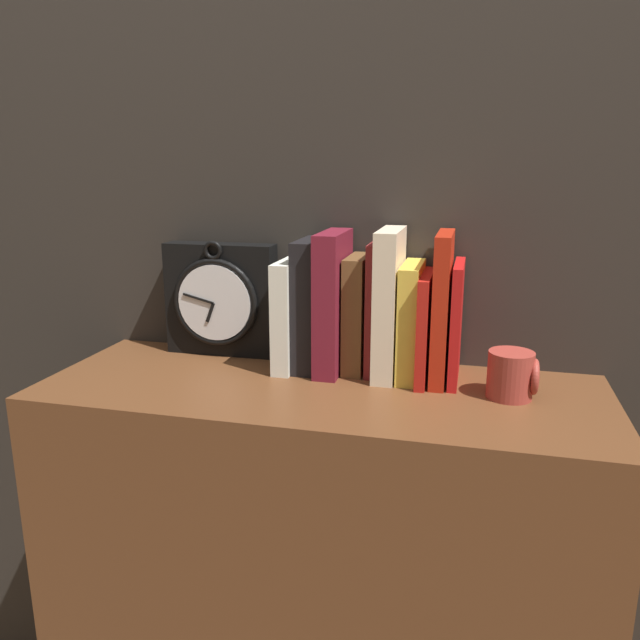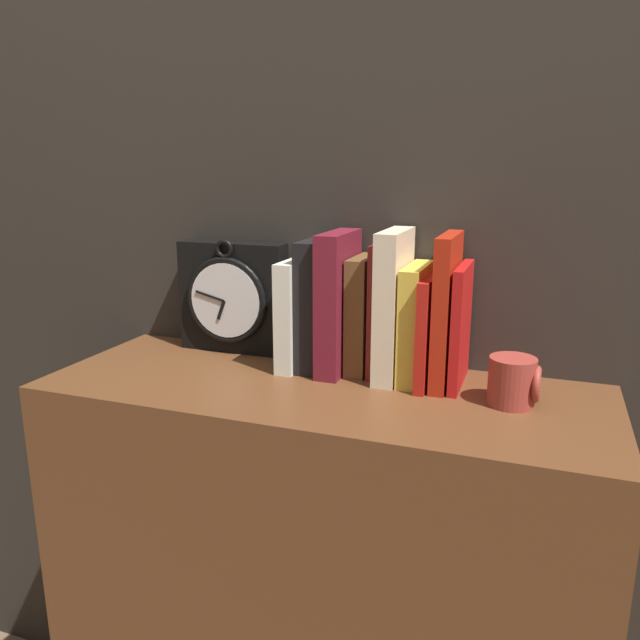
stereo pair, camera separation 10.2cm
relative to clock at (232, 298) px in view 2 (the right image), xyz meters
name	(u,v)px [view 2 (the right image)]	position (x,y,z in m)	size (l,w,h in m)	color
wall_back	(358,163)	(0.23, 0.07, 0.26)	(6.00, 0.05, 2.60)	#2D2823
bookshelf	(320,623)	(0.23, -0.14, -0.58)	(0.95, 0.35, 0.94)	brown
clock	(232,298)	(0.00, 0.00, 0.00)	(0.22, 0.06, 0.23)	black
book_slot0_white	(297,313)	(0.15, -0.04, -0.01)	(0.03, 0.14, 0.20)	white
book_slot1_black	(317,304)	(0.19, -0.04, 0.01)	(0.04, 0.13, 0.23)	black
book_slot2_maroon	(338,303)	(0.23, -0.04, 0.02)	(0.04, 0.15, 0.25)	maroon
book_slot3_brown	(363,315)	(0.28, -0.03, -0.01)	(0.04, 0.12, 0.21)	brown
book_slot4_maroon	(379,309)	(0.31, -0.03, 0.01)	(0.01, 0.12, 0.23)	maroon
book_slot5_cream	(393,305)	(0.33, -0.04, 0.02)	(0.04, 0.15, 0.26)	beige
book_slot6_yellow	(415,323)	(0.37, -0.04, -0.01)	(0.03, 0.14, 0.20)	yellow
book_slot7_red	(429,330)	(0.40, -0.05, -0.02)	(0.02, 0.16, 0.18)	red
book_slot8_red	(446,310)	(0.42, -0.04, 0.02)	(0.03, 0.15, 0.25)	#AF220F
book_slot9_red	(461,326)	(0.45, -0.04, -0.01)	(0.02, 0.15, 0.20)	red
mug	(514,382)	(0.54, -0.11, -0.07)	(0.08, 0.07, 0.08)	#9E382D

